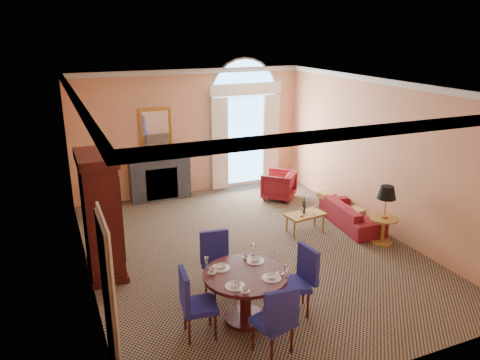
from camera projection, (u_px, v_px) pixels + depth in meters
name	position (u px, v px, depth m)	size (l,w,h in m)	color
ground	(250.00, 250.00, 9.20)	(7.50, 7.50, 0.00)	#131A3D
room_envelope	(235.00, 118.00, 8.99)	(6.04, 7.52, 3.45)	tan
armoire	(101.00, 217.00, 8.05)	(0.63, 1.12, 2.19)	#370E0C
dining_table	(246.00, 286.00, 6.82)	(1.25, 1.25, 0.99)	#370E0C
dining_chair_north	(218.00, 259.00, 7.57)	(0.51, 0.52, 1.05)	navy
dining_chair_south	(277.00, 317.00, 6.04)	(0.58, 0.58, 1.05)	navy
dining_chair_east	(301.00, 275.00, 7.06)	(0.60, 0.60, 1.05)	navy
dining_chair_west	(192.00, 300.00, 6.43)	(0.53, 0.52, 1.05)	navy
sofa	(351.00, 214.00, 10.27)	(1.79, 0.70, 0.52)	maroon
armchair	(279.00, 185.00, 11.87)	(0.76, 0.78, 0.71)	maroon
coffee_table	(305.00, 215.00, 9.89)	(0.88, 0.56, 0.77)	#A67931
side_table	(385.00, 207.00, 9.26)	(0.55, 0.55, 1.19)	#A67931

